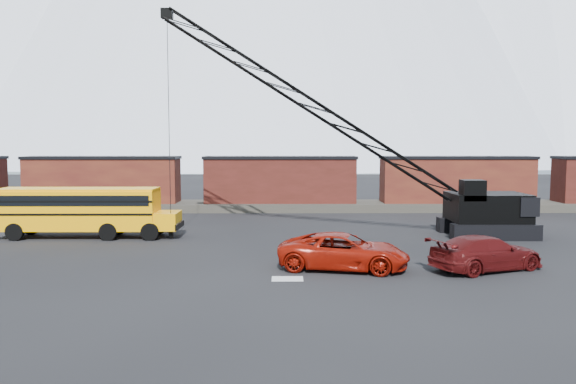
# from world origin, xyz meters

# --- Properties ---
(ground) EXTENTS (160.00, 160.00, 0.00)m
(ground) POSITION_xyz_m (0.00, 0.00, 0.00)
(ground) COLOR black
(ground) RESTS_ON ground
(gravel_berm) EXTENTS (120.00, 5.00, 0.70)m
(gravel_berm) POSITION_xyz_m (0.00, 22.00, 0.35)
(gravel_berm) COLOR #454239
(gravel_berm) RESTS_ON ground
(boxcar_west_near) EXTENTS (13.70, 3.10, 4.17)m
(boxcar_west_near) POSITION_xyz_m (-16.00, 22.00, 2.76)
(boxcar_west_near) COLOR #421412
(boxcar_west_near) RESTS_ON gravel_berm
(boxcar_mid) EXTENTS (13.70, 3.10, 4.17)m
(boxcar_mid) POSITION_xyz_m (0.00, 22.00, 2.76)
(boxcar_mid) COLOR #4F1B16
(boxcar_mid) RESTS_ON gravel_berm
(boxcar_east_near) EXTENTS (13.70, 3.10, 4.17)m
(boxcar_east_near) POSITION_xyz_m (16.00, 22.00, 2.76)
(boxcar_east_near) COLOR #421412
(boxcar_east_near) RESTS_ON gravel_berm
(snow_patch) EXTENTS (1.40, 0.90, 0.02)m
(snow_patch) POSITION_xyz_m (0.50, -4.00, 0.01)
(snow_patch) COLOR silver
(snow_patch) RESTS_ON ground
(school_bus) EXTENTS (11.65, 2.65, 3.19)m
(school_bus) POSITION_xyz_m (-12.46, 7.15, 1.79)
(school_bus) COLOR #FFA705
(school_bus) RESTS_ON ground
(red_pickup) EXTENTS (6.70, 4.08, 1.74)m
(red_pickup) POSITION_xyz_m (3.23, -2.01, 0.87)
(red_pickup) COLOR #921207
(red_pickup) RESTS_ON ground
(maroon_suv) EXTENTS (6.19, 4.35, 1.66)m
(maroon_suv) POSITION_xyz_m (9.99, -2.30, 0.83)
(maroon_suv) COLOR #470C0D
(maroon_suv) RESTS_ON ground
(crawler_crane) EXTENTS (23.67, 4.20, 14.45)m
(crawler_crane) POSITION_xyz_m (3.21, 7.24, 7.75)
(crawler_crane) COLOR black
(crawler_crane) RESTS_ON ground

